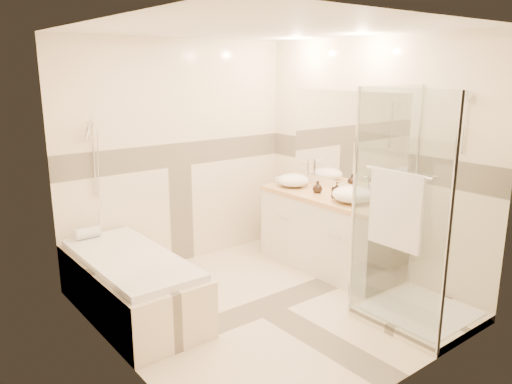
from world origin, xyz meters
TOP-DOWN VIEW (x-y plane):
  - room at (0.06, 0.01)m, footprint 2.82×3.02m
  - bathtub at (-1.02, 0.65)m, footprint 0.75×1.70m
  - vanity at (1.12, 0.30)m, footprint 0.58×1.62m
  - shower_enclosure at (0.83, -0.97)m, footprint 0.96×0.93m
  - vessel_sink_near at (1.10, 0.83)m, footprint 0.37×0.37m
  - vessel_sink_far at (1.10, -0.07)m, footprint 0.43×0.43m
  - faucet_near at (1.32, 0.83)m, footprint 0.12×0.03m
  - faucet_far at (1.32, -0.07)m, footprint 0.10×0.03m
  - amenity_bottle_a at (1.10, 0.15)m, footprint 0.09×0.09m
  - amenity_bottle_b at (1.10, 0.43)m, footprint 0.11×0.11m
  - folded_towels at (1.10, 0.95)m, footprint 0.15×0.25m
  - rolled_towel at (-1.14, 1.34)m, footprint 0.24×0.11m

SIDE VIEW (x-z plane):
  - bathtub at x=-1.02m, z-range 0.03..0.59m
  - vanity at x=1.12m, z-range 0.00..0.85m
  - shower_enclosure at x=0.83m, z-range -0.51..1.53m
  - rolled_towel at x=-1.14m, z-range 0.56..0.67m
  - folded_towels at x=1.10m, z-range 0.85..0.93m
  - amenity_bottle_b at x=1.10m, z-range 0.85..0.99m
  - vessel_sink_near at x=1.10m, z-range 0.85..1.00m
  - vessel_sink_far at x=1.10m, z-range 0.85..1.02m
  - amenity_bottle_a at x=1.10m, z-range 0.85..1.02m
  - faucet_far at x=1.32m, z-range 0.87..1.12m
  - faucet_near at x=1.32m, z-range 0.87..1.15m
  - room at x=0.06m, z-range 0.00..2.52m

